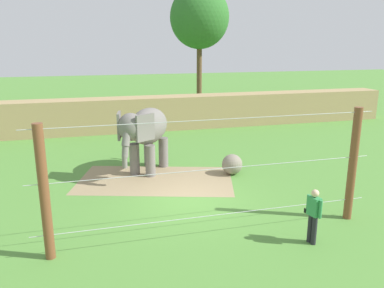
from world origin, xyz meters
TOP-DOWN VIEW (x-y plane):
  - ground_plane at (0.00, 0.00)m, footprint 120.00×120.00m
  - dirt_patch at (-0.85, 2.50)m, footprint 7.31×5.42m
  - embankment_wall at (0.00, 12.48)m, footprint 36.00×1.80m
  - elephant at (-1.05, 3.64)m, footprint 2.99×3.54m
  - enrichment_ball at (2.58, 2.35)m, footprint 0.92×0.92m
  - cable_fence at (0.00, -2.87)m, footprint 10.42×0.27m
  - zookeeper at (2.62, -4.03)m, footprint 0.30×0.58m
  - tree_left_of_centre at (5.88, 18.89)m, footprint 4.86×4.86m

SIDE VIEW (x-z plane):
  - ground_plane at x=0.00m, z-range 0.00..0.00m
  - dirt_patch at x=-0.85m, z-range 0.00..0.01m
  - enrichment_ball at x=2.58m, z-range 0.00..0.92m
  - zookeeper at x=2.62m, z-range 0.09..1.76m
  - embankment_wall at x=0.00m, z-range 0.00..2.21m
  - cable_fence at x=0.00m, z-range 0.01..3.77m
  - elephant at x=-1.05m, z-range 0.48..3.43m
  - tree_left_of_centre at x=5.88m, z-range 2.55..12.84m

